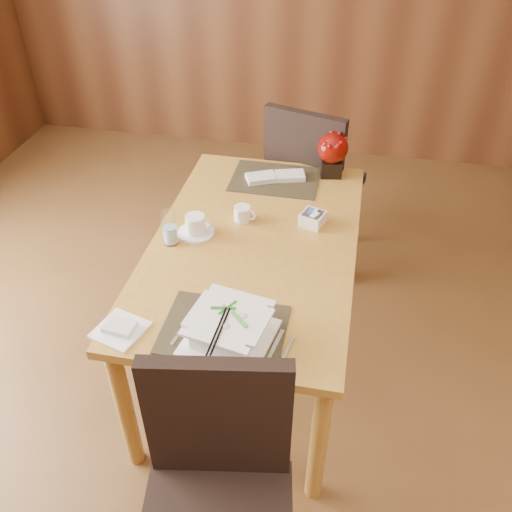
% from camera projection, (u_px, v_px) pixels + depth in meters
% --- Properties ---
extents(ground, '(6.00, 6.00, 0.00)m').
position_uv_depth(ground, '(228.00, 455.00, 2.41)').
color(ground, brown).
rests_on(ground, ground).
extents(dining_table, '(0.90, 1.50, 0.75)m').
position_uv_depth(dining_table, '(254.00, 258.00, 2.46)').
color(dining_table, '#C18A35').
rests_on(dining_table, ground).
extents(placemat_near, '(0.45, 0.33, 0.01)m').
position_uv_depth(placemat_near, '(224.00, 329.00, 1.98)').
color(placemat_near, black).
rests_on(placemat_near, dining_table).
extents(placemat_far, '(0.45, 0.33, 0.01)m').
position_uv_depth(placemat_far, '(275.00, 179.00, 2.82)').
color(placemat_far, black).
rests_on(placemat_far, dining_table).
extents(soup_setting, '(0.34, 0.34, 0.12)m').
position_uv_depth(soup_setting, '(229.00, 329.00, 1.90)').
color(soup_setting, white).
rests_on(soup_setting, dining_table).
extents(coffee_cup, '(0.17, 0.17, 0.09)m').
position_uv_depth(coffee_cup, '(196.00, 226.00, 2.43)').
color(coffee_cup, white).
rests_on(coffee_cup, dining_table).
extents(water_glass, '(0.08, 0.08, 0.16)m').
position_uv_depth(water_glass, '(170.00, 228.00, 2.35)').
color(water_glass, white).
rests_on(water_glass, dining_table).
extents(creamer_jug, '(0.12, 0.12, 0.07)m').
position_uv_depth(creamer_jug, '(242.00, 214.00, 2.51)').
color(creamer_jug, white).
rests_on(creamer_jug, dining_table).
extents(sugar_caddy, '(0.13, 0.13, 0.06)m').
position_uv_depth(sugar_caddy, '(313.00, 219.00, 2.49)').
color(sugar_caddy, white).
rests_on(sugar_caddy, dining_table).
extents(berry_decor, '(0.16, 0.16, 0.23)m').
position_uv_depth(berry_decor, '(332.00, 152.00, 2.79)').
color(berry_decor, black).
rests_on(berry_decor, dining_table).
extents(napkins_far, '(0.32, 0.20, 0.03)m').
position_uv_depth(napkins_far, '(278.00, 177.00, 2.81)').
color(napkins_far, white).
rests_on(napkins_far, dining_table).
extents(bread_plate, '(0.21, 0.21, 0.01)m').
position_uv_depth(bread_plate, '(120.00, 330.00, 1.97)').
color(bread_plate, white).
rests_on(bread_plate, dining_table).
extents(near_chair, '(0.55, 0.55, 1.02)m').
position_uv_depth(near_chair, '(217.00, 489.00, 1.68)').
color(near_chair, black).
rests_on(near_chair, ground).
extents(far_chair, '(0.60, 0.60, 1.04)m').
position_uv_depth(far_chair, '(310.00, 178.00, 3.17)').
color(far_chair, black).
rests_on(far_chair, ground).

